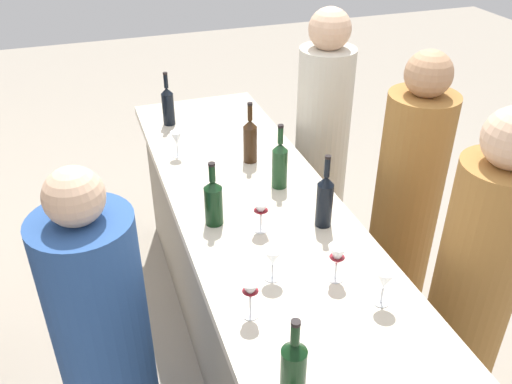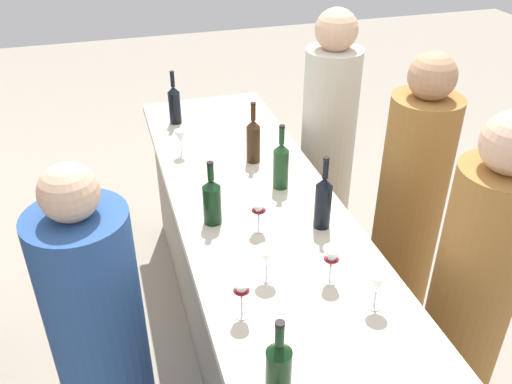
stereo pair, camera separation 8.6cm
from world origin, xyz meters
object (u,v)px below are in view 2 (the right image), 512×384
Objects in this scene: wine_bottle_rightmost_amber_brown at (253,140)px; wine_glass_near_center at (331,259)px; wine_bottle_second_left_near_black at (323,201)px; wine_bottle_far_right_near_black at (174,104)px; wine_bottle_leftmost_dark_green at (279,367)px; wine_glass_far_center at (180,138)px; wine_glass_near_left at (377,284)px; person_right_guest at (408,214)px; wine_glass_far_left at (267,258)px; wine_bottle_center_dark_green at (212,200)px; person_center_guest at (327,153)px; person_left_guest at (469,302)px; wine_glass_far_right at (241,291)px; wine_bottle_second_right_olive_green at (281,164)px; person_server_behind at (100,336)px; wine_glass_near_right at (259,210)px.

wine_glass_near_center is (-0.97, -0.02, -0.02)m from wine_bottle_rightmost_amber_brown.
wine_bottle_second_left_near_black reaches higher than wine_glass_near_center.
wine_bottle_leftmost_dark_green is at bearing 179.49° from wine_bottle_far_right_near_black.
wine_bottle_rightmost_amber_brown is 0.38m from wine_glass_far_center.
wine_glass_near_left is 0.09× the size of person_right_guest.
wine_glass_near_left reaches higher than wine_glass_far_left.
wine_bottle_center_dark_green is 0.57m from wine_bottle_rightmost_amber_brown.
person_right_guest is (-0.68, -0.16, -0.03)m from person_center_guest.
wine_glass_near_left is at bearing -149.83° from wine_glass_near_center.
person_center_guest reaches higher than person_right_guest.
wine_bottle_center_dark_green is 2.00× the size of wine_glass_near_left.
person_left_guest is at bearing -98.18° from wine_glass_near_center.
wine_glass_far_right is (-1.63, 0.04, -0.01)m from wine_bottle_far_right_near_black.
wine_bottle_far_right_near_black is 2.26× the size of wine_glass_far_center.
wine_bottle_second_left_near_black is 0.70m from person_right_guest.
person_right_guest is (-0.59, -1.03, -0.29)m from wine_glass_far_center.
wine_bottle_rightmost_amber_brown reaches higher than wine_bottle_second_right_olive_green.
wine_bottle_second_left_near_black is 2.40× the size of wine_glass_far_left.
person_left_guest is (-0.08, -0.59, -0.29)m from wine_glass_near_center.
wine_glass_far_center is at bearing 175.02° from wine_bottle_far_right_near_black.
wine_bottle_second_left_near_black reaches higher than wine_glass_far_left.
wine_bottle_second_left_near_black is (0.75, -0.44, 0.02)m from wine_bottle_leftmost_dark_green.
wine_bottle_second_left_near_black is 1.05m from person_server_behind.
wine_bottle_leftmost_dark_green reaches higher than wine_glass_near_right.
wine_bottle_center_dark_green is at bearing 34.97° from person_server_behind.
person_left_guest is (-1.23, -0.95, -0.29)m from wine_glass_far_center.
person_left_guest is at bearing 72.21° from person_right_guest.
wine_glass_near_center is at bearing 162.87° from wine_bottle_second_left_near_black.
person_center_guest is at bearing -110.59° from wine_bottle_far_right_near_black.
wine_bottle_far_right_near_black is 0.20× the size of person_center_guest.
wine_bottle_rightmost_amber_brown reaches higher than wine_glass_far_right.
wine_bottle_second_right_olive_green is 0.29m from wine_bottle_rightmost_amber_brown.
wine_bottle_leftmost_dark_green is 0.51m from wine_glass_far_left.
wine_glass_near_center is at bearing -6.55° from person_server_behind.
person_right_guest is at bearing -46.21° from wine_bottle_leftmost_dark_green.
wine_glass_near_center is (0.42, -0.34, -0.01)m from wine_bottle_leftmost_dark_green.
person_left_guest is at bearing -142.41° from wine_glass_far_center.
wine_glass_near_center is 0.42m from wine_glass_near_right.
wine_bottle_center_dark_green is at bearing 33.97° from wine_glass_near_center.
person_center_guest is at bearing -48.98° from wine_bottle_center_dark_green.
wine_bottle_second_right_olive_green is 2.12× the size of wine_glass_near_center.
person_center_guest is at bearing -84.08° from wine_glass_far_center.
wine_glass_near_center is (-0.50, -0.33, -0.01)m from wine_bottle_center_dark_green.
wine_bottle_second_right_olive_green is at bearing -27.31° from wine_glass_far_right.
wine_glass_near_right is at bearing 25.20° from wine_glass_near_left.
person_left_guest reaches higher than person_server_behind.
wine_bottle_center_dark_green is 1.13m from person_left_guest.
person_right_guest is at bearing -58.42° from wine_glass_far_right.
person_server_behind is (-0.46, 0.90, -0.39)m from wine_bottle_second_right_olive_green.
wine_glass_far_left is (-0.89, 0.21, -0.02)m from wine_bottle_rightmost_amber_brown.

